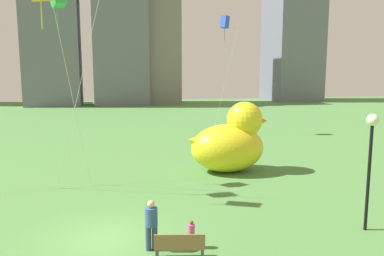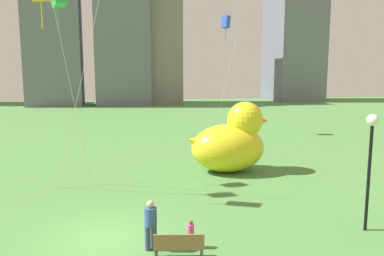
{
  "view_description": "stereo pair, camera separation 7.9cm",
  "coord_description": "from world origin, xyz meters",
  "views": [
    {
      "loc": [
        0.47,
        -13.19,
        5.92
      ],
      "look_at": [
        3.85,
        3.06,
        3.48
      ],
      "focal_mm": 35.24,
      "sensor_mm": 36.0,
      "label": 1
    },
    {
      "loc": [
        0.55,
        -13.2,
        5.92
      ],
      "look_at": [
        3.85,
        3.06,
        3.48
      ],
      "focal_mm": 35.24,
      "sensor_mm": 36.0,
      "label": 2
    }
  ],
  "objects": [
    {
      "name": "ground_plane",
      "position": [
        0.0,
        0.0,
        0.0
      ],
      "size": [
        140.0,
        140.0,
        0.0
      ],
      "primitive_type": "plane",
      "color": "#4E8441"
    },
    {
      "name": "park_bench",
      "position": [
        2.39,
        -2.06,
        0.47
      ],
      "size": [
        1.67,
        0.74,
        0.9
      ],
      "color": "olive",
      "rests_on": "ground"
    },
    {
      "name": "person_adult",
      "position": [
        1.58,
        -1.19,
        0.95
      ],
      "size": [
        0.42,
        0.42,
        1.73
      ],
      "color": "#38476B",
      "rests_on": "ground"
    },
    {
      "name": "person_child",
      "position": [
        2.92,
        -1.32,
        0.54
      ],
      "size": [
        0.24,
        0.24,
        0.98
      ],
      "color": "silver",
      "rests_on": "ground"
    },
    {
      "name": "giant_inflatable_duck",
      "position": [
        7.25,
        8.1,
        1.79
      ],
      "size": [
        5.08,
        3.26,
        4.21
      ],
      "color": "yellow",
      "rests_on": "ground"
    },
    {
      "name": "lamppost",
      "position": [
        9.69,
        -1.2,
        3.34
      ],
      "size": [
        0.44,
        0.44,
        4.43
      ],
      "color": "black",
      "rests_on": "ground"
    },
    {
      "name": "city_skyline",
      "position": [
        5.26,
        61.55,
        15.27
      ],
      "size": [
        80.37,
        17.09,
        35.03
      ],
      "color": "gray",
      "rests_on": "ground"
    },
    {
      "name": "kite_blue",
      "position": [
        10.77,
        21.39,
        10.52
      ],
      "size": [
        2.2,
        2.04,
        11.17
      ],
      "color": "silver",
      "rests_on": "ground"
    }
  ]
}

